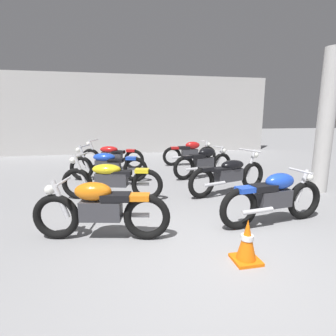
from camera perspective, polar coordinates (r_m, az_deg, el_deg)
name	(u,v)px	position (r m, az deg, el deg)	size (l,w,h in m)	color
ground_plane	(219,261)	(3.48, 11.06, -19.16)	(60.00, 60.00, 0.00)	gray
back_wall	(139,115)	(12.68, -6.25, 11.47)	(12.71, 0.24, 3.60)	#BCBAB7
support_pillar	(326,123)	(6.96, 31.05, 8.45)	(0.36, 0.36, 3.20)	#BCBAB7
motorcycle_left_row_0	(100,209)	(3.89, -14.48, -8.54)	(1.95, 0.61, 0.88)	black
motorcycle_left_row_1	(111,179)	(5.64, -12.28, -2.29)	(2.12, 0.84, 0.97)	black
motorcycle_left_row_2	(108,165)	(7.29, -12.99, 0.74)	(2.11, 0.88, 0.97)	black
motorcycle_left_row_3	(112,156)	(8.90, -12.13, 2.65)	(2.08, 0.96, 0.97)	black
motorcycle_right_row_0	(274,197)	(4.62, 22.04, -5.83)	(1.97, 0.56, 0.88)	black
motorcycle_right_row_1	(229,174)	(6.11, 13.16, -1.29)	(2.11, 0.89, 0.97)	black
motorcycle_right_row_2	(204,162)	(7.57, 7.83, 1.37)	(1.93, 0.71, 0.88)	black
motorcycle_right_row_3	(190,152)	(9.43, 4.81, 3.39)	(1.97, 0.48, 0.88)	black
traffic_cone	(247,242)	(3.43, 16.76, -15.08)	(0.32, 0.32, 0.54)	orange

